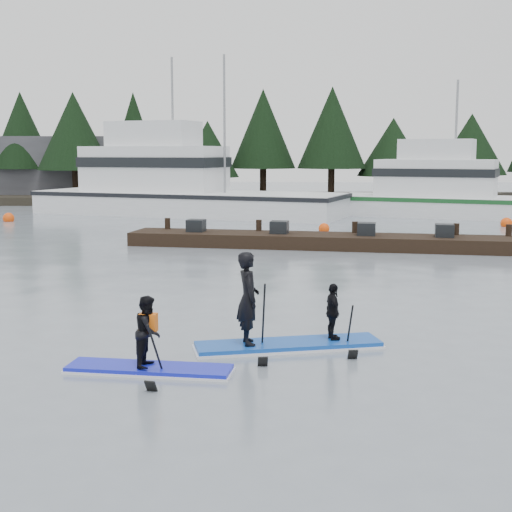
{
  "coord_description": "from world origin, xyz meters",
  "views": [
    {
      "loc": [
        0.38,
        -12.51,
        3.8
      ],
      "look_at": [
        0.0,
        6.0,
        1.1
      ],
      "focal_mm": 50.0,
      "sensor_mm": 36.0,
      "label": 1
    }
  ],
  "objects_px": {
    "paddleboard_solo": "(149,345)",
    "paddleboard_duo": "(279,318)",
    "fishing_boat_large": "(179,201)",
    "fishing_boat_medium": "(458,206)",
    "floating_dock": "(328,241)"
  },
  "relations": [
    {
      "from": "paddleboard_solo",
      "to": "paddleboard_duo",
      "type": "distance_m",
      "value": 2.74
    },
    {
      "from": "paddleboard_solo",
      "to": "paddleboard_duo",
      "type": "relative_size",
      "value": 0.79
    },
    {
      "from": "fishing_boat_large",
      "to": "fishing_boat_medium",
      "type": "bearing_deg",
      "value": 15.67
    },
    {
      "from": "fishing_boat_large",
      "to": "paddleboard_solo",
      "type": "bearing_deg",
      "value": -63.67
    },
    {
      "from": "fishing_boat_large",
      "to": "fishing_boat_medium",
      "type": "xyz_separation_m",
      "value": [
        16.83,
        -1.28,
        -0.18
      ]
    },
    {
      "from": "fishing_boat_large",
      "to": "paddleboard_solo",
      "type": "height_order",
      "value": "fishing_boat_large"
    },
    {
      "from": "fishing_boat_large",
      "to": "paddleboard_duo",
      "type": "xyz_separation_m",
      "value": [
        5.81,
        -30.34,
        -0.2
      ]
    },
    {
      "from": "floating_dock",
      "to": "paddleboard_solo",
      "type": "distance_m",
      "value": 17.01
    },
    {
      "from": "floating_dock",
      "to": "paddleboard_solo",
      "type": "bearing_deg",
      "value": -95.19
    },
    {
      "from": "floating_dock",
      "to": "paddleboard_duo",
      "type": "distance_m",
      "value": 15.05
    },
    {
      "from": "fishing_boat_large",
      "to": "fishing_boat_medium",
      "type": "height_order",
      "value": "fishing_boat_large"
    },
    {
      "from": "paddleboard_duo",
      "to": "floating_dock",
      "type": "bearing_deg",
      "value": 69.41
    },
    {
      "from": "paddleboard_duo",
      "to": "paddleboard_solo",
      "type": "bearing_deg",
      "value": -158.36
    },
    {
      "from": "paddleboard_solo",
      "to": "paddleboard_duo",
      "type": "bearing_deg",
      "value": 41.52
    },
    {
      "from": "floating_dock",
      "to": "paddleboard_duo",
      "type": "height_order",
      "value": "paddleboard_duo"
    }
  ]
}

